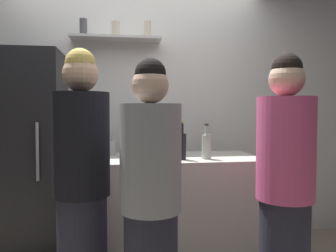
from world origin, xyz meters
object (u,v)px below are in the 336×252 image
(wine_bottle_pale_glass, at_px, (206,146))
(water_bottle_plastic, at_px, (126,143))
(refrigerator, at_px, (25,158))
(person_blonde, at_px, (82,189))
(person_pink_top, at_px, (285,193))
(utensil_holder, at_px, (109,148))
(wine_bottle_dark_glass, at_px, (182,145))
(person_grey_hoodie, at_px, (151,205))
(baking_pan, at_px, (149,157))

(wine_bottle_pale_glass, height_order, water_bottle_plastic, wine_bottle_pale_glass)
(refrigerator, height_order, person_blonde, refrigerator)
(person_pink_top, distance_m, person_blonde, 1.22)
(wine_bottle_pale_glass, distance_m, person_blonde, 1.02)
(refrigerator, distance_m, wine_bottle_pale_glass, 1.55)
(person_pink_top, bearing_deg, utensil_holder, -138.67)
(wine_bottle_dark_glass, height_order, person_grey_hoodie, person_grey_hoodie)
(wine_bottle_pale_glass, xyz_separation_m, person_pink_top, (0.31, -0.65, -0.22))
(utensil_holder, xyz_separation_m, person_grey_hoodie, (0.25, -1.00, -0.21))
(refrigerator, bearing_deg, wine_bottle_pale_glass, -18.24)
(water_bottle_plastic, distance_m, person_blonde, 0.74)
(utensil_holder, xyz_separation_m, wine_bottle_dark_glass, (0.56, -0.32, 0.05))
(baking_pan, relative_size, person_grey_hoodie, 0.21)
(refrigerator, xyz_separation_m, person_grey_hoodie, (0.97, -1.17, -0.12))
(person_pink_top, bearing_deg, person_blonde, -106.02)
(refrigerator, height_order, wine_bottle_pale_glass, refrigerator)
(baking_pan, distance_m, person_pink_top, 1.01)
(person_blonde, bearing_deg, wine_bottle_dark_glass, 82.64)
(baking_pan, xyz_separation_m, water_bottle_plastic, (-0.16, 0.21, 0.08))
(person_pink_top, relative_size, person_blonde, 0.98)
(wine_bottle_pale_glass, height_order, person_pink_top, person_pink_top)
(baking_pan, distance_m, person_grey_hoodie, 0.70)
(baking_pan, height_order, water_bottle_plastic, water_bottle_plastic)
(baking_pan, bearing_deg, refrigerator, 154.45)
(wine_bottle_dark_glass, distance_m, person_blonde, 0.85)
(utensil_holder, xyz_separation_m, wine_bottle_pale_glass, (0.75, -0.31, 0.04))
(wine_bottle_dark_glass, bearing_deg, water_bottle_plastic, 152.97)
(baking_pan, xyz_separation_m, utensil_holder, (-0.30, 0.32, 0.03))
(wine_bottle_pale_glass, relative_size, water_bottle_plastic, 1.14)
(refrigerator, distance_m, person_pink_top, 2.11)
(wine_bottle_pale_glass, bearing_deg, person_pink_top, -64.46)
(utensil_holder, bearing_deg, wine_bottle_pale_glass, -22.68)
(refrigerator, distance_m, baking_pan, 1.13)
(baking_pan, bearing_deg, person_grey_hoodie, -94.04)
(wine_bottle_dark_glass, bearing_deg, refrigerator, 158.85)
(wine_bottle_pale_glass, bearing_deg, person_grey_hoodie, -126.01)
(utensil_holder, height_order, person_blonde, person_blonde)
(person_grey_hoodie, bearing_deg, wine_bottle_pale_glass, -89.43)
(water_bottle_plastic, height_order, person_blonde, person_blonde)
(person_pink_top, bearing_deg, wine_bottle_dark_glass, -148.16)
(person_grey_hoodie, bearing_deg, person_pink_top, -141.14)
(baking_pan, xyz_separation_m, person_pink_top, (0.76, -0.65, -0.14))
(refrigerator, relative_size, person_grey_hoodie, 1.13)
(wine_bottle_dark_glass, relative_size, water_bottle_plastic, 1.21)
(wine_bottle_pale_glass, distance_m, water_bottle_plastic, 0.65)
(refrigerator, distance_m, person_grey_hoodie, 1.52)
(water_bottle_plastic, xyz_separation_m, person_blonde, (-0.28, -0.65, -0.21))
(baking_pan, bearing_deg, person_pink_top, -40.48)
(person_blonde, bearing_deg, utensil_holder, 129.82)
(water_bottle_plastic, bearing_deg, wine_bottle_pale_glass, -18.46)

